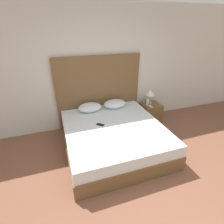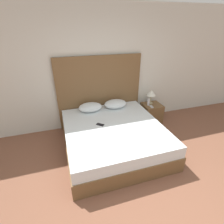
# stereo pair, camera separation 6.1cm
# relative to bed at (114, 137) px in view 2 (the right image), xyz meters

# --- Properties ---
(ground_plane) EXTENTS (16.00, 16.00, 0.00)m
(ground_plane) POSITION_rel_bed_xyz_m (0.01, -1.45, -0.26)
(ground_plane) COLOR brown
(wall_back) EXTENTS (10.00, 0.06, 2.70)m
(wall_back) POSITION_rel_bed_xyz_m (0.01, 1.11, 1.09)
(wall_back) COLOR silver
(wall_back) RESTS_ON ground_plane
(bed) EXTENTS (1.88, 2.01, 0.52)m
(bed) POSITION_rel_bed_xyz_m (0.00, 0.00, 0.00)
(bed) COLOR brown
(bed) RESTS_ON ground_plane
(headboard) EXTENTS (1.97, 0.05, 1.68)m
(headboard) POSITION_rel_bed_xyz_m (0.00, 1.03, 0.58)
(headboard) COLOR brown
(headboard) RESTS_ON ground_plane
(pillow_left) EXTENTS (0.52, 0.37, 0.18)m
(pillow_left) POSITION_rel_bed_xyz_m (-0.30, 0.77, 0.35)
(pillow_left) COLOR silver
(pillow_left) RESTS_ON bed
(pillow_right) EXTENTS (0.52, 0.37, 0.18)m
(pillow_right) POSITION_rel_bed_xyz_m (0.30, 0.77, 0.35)
(pillow_right) COLOR silver
(pillow_right) RESTS_ON bed
(phone_on_bed) EXTENTS (0.16, 0.15, 0.01)m
(phone_on_bed) POSITION_rel_bed_xyz_m (-0.24, 0.11, 0.27)
(phone_on_bed) COLOR black
(phone_on_bed) RESTS_ON bed
(nightstand) EXTENTS (0.46, 0.43, 0.47)m
(nightstand) POSITION_rel_bed_xyz_m (1.27, 0.74, -0.02)
(nightstand) COLOR brown
(nightstand) RESTS_ON ground_plane
(table_lamp) EXTENTS (0.23, 0.23, 0.35)m
(table_lamp) POSITION_rel_bed_xyz_m (1.26, 0.83, 0.48)
(table_lamp) COLOR tan
(table_lamp) RESTS_ON nightstand
(phone_on_nightstand) EXTENTS (0.09, 0.16, 0.01)m
(phone_on_nightstand) POSITION_rel_bed_xyz_m (1.18, 0.63, 0.22)
(phone_on_nightstand) COLOR #B7B7BC
(phone_on_nightstand) RESTS_ON nightstand
(toiletry_bottle) EXTENTS (0.06, 0.06, 0.16)m
(toiletry_bottle) POSITION_rel_bed_xyz_m (1.15, 0.75, 0.29)
(toiletry_bottle) COLOR silver
(toiletry_bottle) RESTS_ON nightstand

